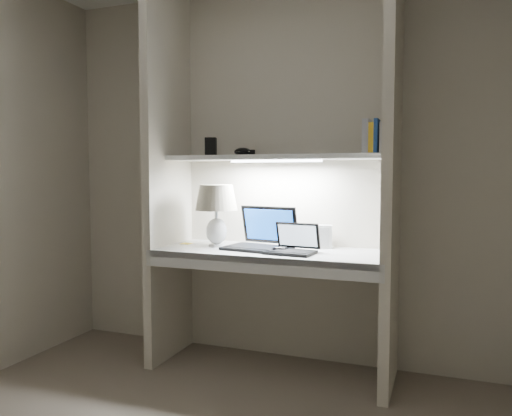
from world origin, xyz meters
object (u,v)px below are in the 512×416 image
at_px(speaker, 324,237).
at_px(book_row, 380,137).
at_px(table_lamp, 216,205).
at_px(laptop_main, 262,239).
at_px(laptop_netbook, 293,246).

relative_size(speaker, book_row, 0.72).
bearing_deg(speaker, table_lamp, -178.73).
relative_size(laptop_main, book_row, 2.17).
bearing_deg(laptop_main, speaker, 31.25).
distance_m(speaker, book_row, 0.72).
xyz_separation_m(table_lamp, speaker, (0.67, 0.18, -0.20)).
bearing_deg(book_row, laptop_netbook, -160.96).
height_order(table_lamp, laptop_netbook, table_lamp).
relative_size(table_lamp, book_row, 1.98).
height_order(laptop_netbook, speaker, laptop_netbook).
xyz_separation_m(laptop_main, laptop_netbook, (0.24, -0.11, -0.02)).
xyz_separation_m(laptop_netbook, book_row, (0.48, 0.17, 0.65)).
distance_m(table_lamp, book_row, 1.11).
bearing_deg(speaker, book_row, -29.48).
relative_size(laptop_main, laptop_netbook, 1.48).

